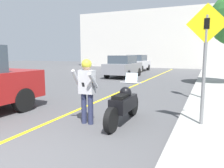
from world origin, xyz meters
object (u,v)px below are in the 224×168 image
(crossing_sign, at_px, (205,53))
(traffic_light, at_px, (206,37))
(motorcycle, at_px, (124,104))
(parked_car_silver, at_px, (137,63))
(person_biker, at_px, (87,85))
(parked_car_grey, at_px, (123,66))

(crossing_sign, height_order, traffic_light, traffic_light)
(motorcycle, bearing_deg, crossing_sign, 6.67)
(parked_car_silver, bearing_deg, motorcycle, -73.84)
(parked_car_silver, bearing_deg, traffic_light, -62.91)
(motorcycle, distance_m, traffic_light, 4.52)
(motorcycle, distance_m, person_biker, 1.11)
(traffic_light, height_order, parked_car_grey, traffic_light)
(traffic_light, bearing_deg, parked_car_silver, 117.09)
(person_biker, height_order, parked_car_grey, person_biker)
(parked_car_grey, xyz_separation_m, parked_car_silver, (-0.78, 6.14, 0.00))
(person_biker, bearing_deg, crossing_sign, 14.13)
(person_biker, relative_size, parked_car_grey, 0.40)
(motorcycle, height_order, parked_car_grey, parked_car_grey)
(crossing_sign, distance_m, traffic_light, 3.46)
(person_biker, xyz_separation_m, traffic_light, (2.70, 4.10, 1.41))
(person_biker, xyz_separation_m, parked_car_silver, (-4.01, 17.24, -0.18))
(motorcycle, distance_m, parked_car_silver, 17.46)
(motorcycle, bearing_deg, parked_car_grey, 110.99)
(person_biker, height_order, parked_car_silver, person_biker)
(person_biker, xyz_separation_m, parked_car_grey, (-3.23, 11.09, -0.18))
(person_biker, relative_size, traffic_light, 0.52)
(traffic_light, bearing_deg, motorcycle, -117.17)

